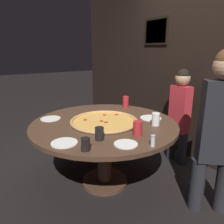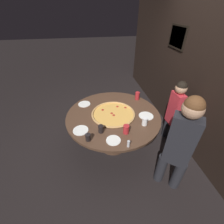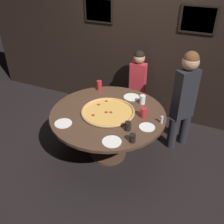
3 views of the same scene
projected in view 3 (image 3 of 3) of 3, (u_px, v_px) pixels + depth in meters
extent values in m
plane|color=black|center=(108.00, 154.00, 3.76)|extent=(24.00, 24.00, 0.00)
cube|color=black|center=(144.00, 43.00, 4.11)|extent=(6.40, 0.06, 2.60)
cube|color=black|center=(98.00, 10.00, 4.11)|extent=(0.52, 0.02, 0.40)
cube|color=#B2A893|center=(98.00, 10.00, 4.11)|extent=(0.46, 0.01, 0.34)
cube|color=black|center=(198.00, 20.00, 3.55)|extent=(0.52, 0.02, 0.40)
cube|color=#B2A893|center=(198.00, 20.00, 3.55)|extent=(0.46, 0.01, 0.34)
cylinder|color=#4C3323|center=(108.00, 114.00, 3.37)|extent=(1.56, 1.56, 0.04)
cylinder|color=#4C3323|center=(108.00, 135.00, 3.57)|extent=(0.16, 0.16, 0.70)
cylinder|color=#4C3323|center=(108.00, 153.00, 3.74)|extent=(0.52, 0.52, 0.04)
cylinder|color=#E5A84C|center=(108.00, 112.00, 3.35)|extent=(0.69, 0.69, 0.01)
torus|color=tan|center=(108.00, 112.00, 3.34)|extent=(0.73, 0.73, 0.03)
cylinder|color=#A8281E|center=(111.00, 112.00, 3.33)|extent=(0.04, 0.04, 0.00)
cylinder|color=#A8281E|center=(99.00, 105.00, 3.50)|extent=(0.04, 0.04, 0.00)
cylinder|color=#A8281E|center=(106.00, 101.00, 3.58)|extent=(0.04, 0.04, 0.00)
cylinder|color=#A8281E|center=(106.00, 112.00, 3.33)|extent=(0.04, 0.04, 0.00)
cylinder|color=#A8281E|center=(93.00, 115.00, 3.27)|extent=(0.04, 0.04, 0.00)
cylinder|color=white|center=(142.00, 100.00, 3.52)|extent=(0.08, 0.08, 0.13)
cylinder|color=#B22328|center=(99.00, 85.00, 3.87)|extent=(0.08, 0.08, 0.15)
cylinder|color=#B22328|center=(144.00, 113.00, 3.23)|extent=(0.08, 0.08, 0.13)
cylinder|color=black|center=(133.00, 138.00, 2.81)|extent=(0.07, 0.07, 0.10)
cylinder|color=black|center=(128.00, 126.00, 3.00)|extent=(0.08, 0.08, 0.11)
cylinder|color=white|center=(147.00, 127.00, 3.07)|extent=(0.20, 0.20, 0.01)
cylinder|color=white|center=(132.00, 97.00, 3.70)|extent=(0.24, 0.24, 0.01)
cylinder|color=white|center=(63.00, 123.00, 3.14)|extent=(0.22, 0.22, 0.01)
cylinder|color=white|center=(112.00, 142.00, 2.83)|extent=(0.22, 0.22, 0.01)
cylinder|color=silver|center=(162.00, 120.00, 3.13)|extent=(0.04, 0.04, 0.08)
cylinder|color=#B7B7BC|center=(162.00, 117.00, 3.10)|extent=(0.04, 0.04, 0.01)
cylinder|color=#232328|center=(184.00, 128.00, 3.86)|extent=(0.19, 0.19, 0.52)
cylinder|color=#232328|center=(172.00, 132.00, 3.77)|extent=(0.19, 0.19, 0.52)
cube|color=#232328|center=(185.00, 94.00, 3.48)|extent=(0.32, 0.35, 0.73)
sphere|color=tan|center=(191.00, 62.00, 3.22)|extent=(0.23, 0.23, 0.23)
sphere|color=brown|center=(191.00, 59.00, 3.20)|extent=(0.21, 0.21, 0.21)
cylinder|color=#232328|center=(141.00, 108.00, 4.43)|extent=(0.12, 0.12, 0.44)
cylinder|color=#232328|center=(131.00, 106.00, 4.50)|extent=(0.12, 0.12, 0.44)
cube|color=red|center=(138.00, 81.00, 4.18)|extent=(0.27, 0.15, 0.61)
sphere|color=tan|center=(139.00, 58.00, 3.97)|extent=(0.19, 0.19, 0.19)
sphere|color=black|center=(139.00, 56.00, 3.95)|extent=(0.17, 0.17, 0.17)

